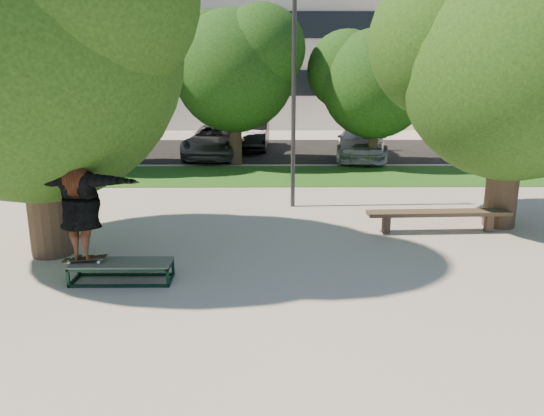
{
  "coord_description": "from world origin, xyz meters",
  "views": [
    {
      "loc": [
        0.29,
        -9.55,
        3.7
      ],
      "look_at": [
        0.38,
        0.6,
        1.08
      ],
      "focal_mm": 35.0,
      "sensor_mm": 36.0,
      "label": 1
    }
  ],
  "objects_px": {
    "bench": "(438,214)",
    "car_grey": "(216,141)",
    "tree_right": "(512,54)",
    "car_silver_a": "(75,141)",
    "tree_left": "(27,33)",
    "car_dark": "(251,134)",
    "grind_box": "(122,272)",
    "lamppost": "(294,93)",
    "car_silver_b": "(361,142)"
  },
  "relations": [
    {
      "from": "tree_left",
      "to": "tree_right",
      "type": "height_order",
      "value": "tree_left"
    },
    {
      "from": "tree_right",
      "to": "lamppost",
      "type": "xyz_separation_m",
      "value": [
        -4.92,
        1.92,
        -0.94
      ]
    },
    {
      "from": "bench",
      "to": "tree_right",
      "type": "bearing_deg",
      "value": 18.45
    },
    {
      "from": "car_silver_a",
      "to": "tree_left",
      "type": "bearing_deg",
      "value": -65.89
    },
    {
      "from": "car_dark",
      "to": "car_grey",
      "type": "xyz_separation_m",
      "value": [
        -1.5,
        -2.47,
        -0.05
      ]
    },
    {
      "from": "lamppost",
      "to": "car_dark",
      "type": "relative_size",
      "value": 1.32
    },
    {
      "from": "car_silver_a",
      "to": "car_silver_b",
      "type": "xyz_separation_m",
      "value": [
        12.44,
        0.0,
        -0.04
      ]
    },
    {
      "from": "tree_left",
      "to": "bench",
      "type": "distance_m",
      "value": 9.6
    },
    {
      "from": "car_silver_b",
      "to": "car_grey",
      "type": "bearing_deg",
      "value": -174.73
    },
    {
      "from": "bench",
      "to": "car_dark",
      "type": "bearing_deg",
      "value": 106.61
    },
    {
      "from": "tree_right",
      "to": "car_silver_a",
      "type": "height_order",
      "value": "tree_right"
    },
    {
      "from": "car_grey",
      "to": "car_silver_b",
      "type": "bearing_deg",
      "value": 1.03
    },
    {
      "from": "bench",
      "to": "car_silver_b",
      "type": "height_order",
      "value": "car_silver_b"
    },
    {
      "from": "tree_left",
      "to": "car_silver_b",
      "type": "height_order",
      "value": "tree_left"
    },
    {
      "from": "bench",
      "to": "car_grey",
      "type": "xyz_separation_m",
      "value": [
        -6.33,
        11.43,
        0.28
      ]
    },
    {
      "from": "car_silver_b",
      "to": "tree_right",
      "type": "bearing_deg",
      "value": -72.82
    },
    {
      "from": "car_dark",
      "to": "car_silver_b",
      "type": "xyz_separation_m",
      "value": [
        4.89,
        -2.87,
        -0.02
      ]
    },
    {
      "from": "bench",
      "to": "car_dark",
      "type": "relative_size",
      "value": 0.74
    },
    {
      "from": "tree_right",
      "to": "car_silver_b",
      "type": "height_order",
      "value": "tree_right"
    },
    {
      "from": "car_grey",
      "to": "car_silver_b",
      "type": "distance_m",
      "value": 6.41
    },
    {
      "from": "tree_right",
      "to": "grind_box",
      "type": "bearing_deg",
      "value": -156.43
    },
    {
      "from": "tree_right",
      "to": "car_dark",
      "type": "xyz_separation_m",
      "value": [
        -6.42,
        13.29,
        -3.33
      ]
    },
    {
      "from": "car_dark",
      "to": "car_silver_b",
      "type": "height_order",
      "value": "car_dark"
    },
    {
      "from": "grind_box",
      "to": "car_grey",
      "type": "height_order",
      "value": "car_grey"
    },
    {
      "from": "car_silver_b",
      "to": "car_dark",
      "type": "bearing_deg",
      "value": 158.42
    },
    {
      "from": "bench",
      "to": "car_grey",
      "type": "height_order",
      "value": "car_grey"
    },
    {
      "from": "tree_right",
      "to": "lamppost",
      "type": "distance_m",
      "value": 5.36
    },
    {
      "from": "car_silver_a",
      "to": "car_grey",
      "type": "height_order",
      "value": "car_silver_a"
    },
    {
      "from": "tree_right",
      "to": "car_dark",
      "type": "bearing_deg",
      "value": 115.77
    },
    {
      "from": "car_dark",
      "to": "car_grey",
      "type": "height_order",
      "value": "car_dark"
    },
    {
      "from": "tree_left",
      "to": "car_grey",
      "type": "bearing_deg",
      "value": 79.85
    },
    {
      "from": "tree_left",
      "to": "car_grey",
      "type": "height_order",
      "value": "tree_left"
    },
    {
      "from": "car_grey",
      "to": "car_silver_b",
      "type": "height_order",
      "value": "car_silver_b"
    },
    {
      "from": "tree_left",
      "to": "grind_box",
      "type": "xyz_separation_m",
      "value": [
        1.94,
        -1.62,
        -4.23
      ]
    },
    {
      "from": "tree_right",
      "to": "car_dark",
      "type": "relative_size",
      "value": 1.41
    },
    {
      "from": "car_grey",
      "to": "bench",
      "type": "bearing_deg",
      "value": -56.42
    },
    {
      "from": "car_dark",
      "to": "car_silver_b",
      "type": "relative_size",
      "value": 0.91
    },
    {
      "from": "car_dark",
      "to": "car_grey",
      "type": "distance_m",
      "value": 2.89
    },
    {
      "from": "lamppost",
      "to": "tree_right",
      "type": "bearing_deg",
      "value": -21.28
    },
    {
      "from": "tree_left",
      "to": "car_grey",
      "type": "relative_size",
      "value": 1.39
    },
    {
      "from": "car_grey",
      "to": "tree_left",
      "type": "bearing_deg",
      "value": -95.54
    },
    {
      "from": "tree_left",
      "to": "lamppost",
      "type": "xyz_separation_m",
      "value": [
        5.29,
        3.91,
        -1.27
      ]
    },
    {
      "from": "grind_box",
      "to": "car_dark",
      "type": "relative_size",
      "value": 0.39
    },
    {
      "from": "tree_left",
      "to": "lamppost",
      "type": "relative_size",
      "value": 1.16
    },
    {
      "from": "tree_right",
      "to": "car_silver_b",
      "type": "distance_m",
      "value": 11.05
    },
    {
      "from": "car_silver_a",
      "to": "car_dark",
      "type": "height_order",
      "value": "car_silver_a"
    },
    {
      "from": "car_silver_a",
      "to": "car_dark",
      "type": "distance_m",
      "value": 8.07
    },
    {
      "from": "bench",
      "to": "car_grey",
      "type": "relative_size",
      "value": 0.66
    },
    {
      "from": "car_silver_b",
      "to": "grind_box",
      "type": "bearing_deg",
      "value": -106.85
    },
    {
      "from": "tree_right",
      "to": "car_silver_b",
      "type": "relative_size",
      "value": 1.28
    }
  ]
}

